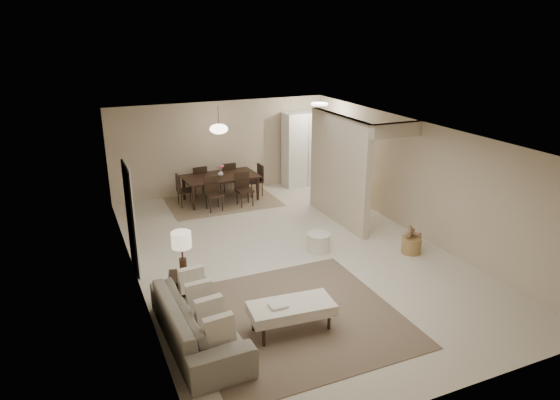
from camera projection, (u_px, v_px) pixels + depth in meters
name	position (u px, v px, depth m)	size (l,w,h in m)	color
floor	(290.00, 254.00, 10.12)	(9.00, 9.00, 0.00)	beige
ceiling	(291.00, 132.00, 9.30)	(9.00, 9.00, 0.00)	white
back_wall	(221.00, 147.00, 13.60)	(6.00, 6.00, 0.00)	#C5B095
left_wall	(132.00, 218.00, 8.58)	(9.00, 9.00, 0.00)	#C5B095
right_wall	(415.00, 178.00, 10.85)	(9.00, 9.00, 0.00)	#C5B095
partition	(339.00, 170.00, 11.47)	(0.15, 2.50, 2.50)	#C5B095
doorway	(130.00, 219.00, 9.18)	(0.04, 0.90, 2.04)	black
pantry_cabinet	(304.00, 149.00, 14.26)	(1.20, 0.55, 2.10)	white
flush_light	(319.00, 104.00, 12.95)	(0.44, 0.44, 0.05)	white
living_rug	(295.00, 317.00, 7.92)	(3.20, 3.20, 0.01)	brown
sofa	(198.00, 320.00, 7.23)	(0.91, 2.33, 0.68)	gray
ottoman_bench	(291.00, 309.00, 7.47)	(1.33, 0.70, 0.46)	silver
side_table	(185.00, 290.00, 8.19)	(0.50, 0.50, 0.55)	black
table_lamp	(182.00, 244.00, 7.91)	(0.32, 0.32, 0.76)	#432C1C
round_pouf	(319.00, 242.00, 10.20)	(0.49, 0.49, 0.38)	silver
wicker_basket	(411.00, 245.00, 10.12)	(0.39, 0.39, 0.33)	olive
dining_rug	(222.00, 200.00, 13.21)	(2.80, 2.10, 0.01)	#7D664D
dining_table	(221.00, 188.00, 13.10)	(1.93, 1.08, 0.68)	black
dining_chairs	(221.00, 185.00, 13.07)	(2.31, 1.70, 0.86)	black
vase	(221.00, 173.00, 12.97)	(0.15, 0.15, 0.15)	silver
yellow_mat	(352.00, 206.00, 12.81)	(0.99, 0.60, 0.01)	yellow
pendant_light	(219.00, 129.00, 12.58)	(0.46, 0.46, 0.71)	#432C1C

